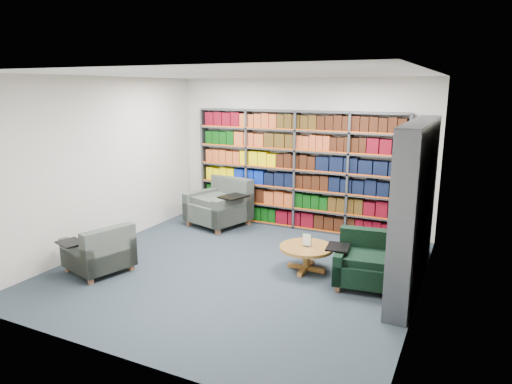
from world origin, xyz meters
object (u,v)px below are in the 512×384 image
at_px(chair_teal_left, 222,206).
at_px(chair_teal_front, 101,254).
at_px(chair_green_right, 366,263).
at_px(coffee_table, 307,251).

relative_size(chair_teal_left, chair_teal_front, 1.25).
distance_m(chair_teal_left, chair_green_right, 3.51).
relative_size(chair_teal_front, coffee_table, 1.30).
bearing_deg(chair_teal_front, chair_teal_left, 82.70).
bearing_deg(chair_teal_left, chair_teal_front, -97.30).
bearing_deg(chair_green_right, coffee_table, 176.01).
xyz_separation_m(chair_green_right, chair_teal_front, (-3.52, -1.30, 0.00)).
bearing_deg(chair_teal_left, chair_green_right, -26.15).
bearing_deg(coffee_table, chair_green_right, -3.99).
bearing_deg(chair_teal_front, chair_green_right, 20.26).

